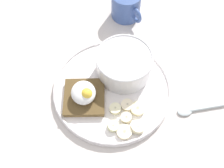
% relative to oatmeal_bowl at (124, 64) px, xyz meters
% --- Properties ---
extents(ground_plane, '(1.20, 1.20, 0.02)m').
position_rel_oatmeal_bowl_xyz_m(ground_plane, '(-0.04, 0.04, -0.05)').
color(ground_plane, beige).
rests_on(ground_plane, ground).
extents(plate, '(0.29, 0.29, 0.02)m').
position_rel_oatmeal_bowl_xyz_m(plate, '(-0.04, 0.04, -0.04)').
color(plate, white).
rests_on(plate, ground_plane).
extents(oatmeal_bowl, '(0.14, 0.14, 0.07)m').
position_rel_oatmeal_bowl_xyz_m(oatmeal_bowl, '(0.00, 0.00, 0.00)').
color(oatmeal_bowl, white).
rests_on(oatmeal_bowl, plate).
extents(toast_slice, '(0.11, 0.11, 0.02)m').
position_rel_oatmeal_bowl_xyz_m(toast_slice, '(-0.05, 0.11, -0.02)').
color(toast_slice, brown).
rests_on(toast_slice, plate).
extents(poached_egg, '(0.06, 0.06, 0.04)m').
position_rel_oatmeal_bowl_xyz_m(poached_egg, '(-0.06, 0.11, -0.00)').
color(poached_egg, white).
rests_on(poached_egg, toast_slice).
extents(banana_slice_front, '(0.04, 0.04, 0.02)m').
position_rel_oatmeal_bowl_xyz_m(banana_slice_front, '(-0.13, 0.03, -0.03)').
color(banana_slice_front, beige).
rests_on(banana_slice_front, plate).
extents(banana_slice_left, '(0.05, 0.05, 0.01)m').
position_rel_oatmeal_bowl_xyz_m(banana_slice_left, '(-0.11, -0.00, -0.03)').
color(banana_slice_left, beige).
rests_on(banana_slice_left, plate).
extents(banana_slice_back, '(0.03, 0.03, 0.01)m').
position_rel_oatmeal_bowl_xyz_m(banana_slice_back, '(-0.14, 0.06, -0.03)').
color(banana_slice_back, beige).
rests_on(banana_slice_back, plate).
extents(banana_slice_right, '(0.04, 0.04, 0.01)m').
position_rel_oatmeal_bowl_xyz_m(banana_slice_right, '(-0.10, 0.05, -0.03)').
color(banana_slice_right, '#F9F0BC').
rests_on(banana_slice_right, plate).
extents(banana_slice_inner, '(0.04, 0.04, 0.02)m').
position_rel_oatmeal_bowl_xyz_m(banana_slice_inner, '(-0.10, 0.02, -0.03)').
color(banana_slice_inner, '#FAE8BE').
rests_on(banana_slice_inner, plate).
extents(banana_slice_outer, '(0.05, 0.05, 0.02)m').
position_rel_oatmeal_bowl_xyz_m(banana_slice_outer, '(-0.16, 0.01, -0.03)').
color(banana_slice_outer, '#F7EBBD').
rests_on(banana_slice_outer, plate).
extents(banana_slice_upper, '(0.04, 0.04, 0.01)m').
position_rel_oatmeal_bowl_xyz_m(banana_slice_upper, '(-0.16, 0.04, -0.03)').
color(banana_slice_upper, '#F8E7BD').
rests_on(banana_slice_upper, plate).
extents(coffee_mug, '(0.11, 0.08, 0.08)m').
position_rel_oatmeal_bowl_xyz_m(coffee_mug, '(0.20, -0.06, -0.00)').
color(coffee_mug, '#3D5795').
rests_on(coffee_mug, ground_plane).
extents(spoon, '(0.03, 0.12, 0.01)m').
position_rel_oatmeal_bowl_xyz_m(spoon, '(-0.14, -0.14, -0.04)').
color(spoon, silver).
rests_on(spoon, ground_plane).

